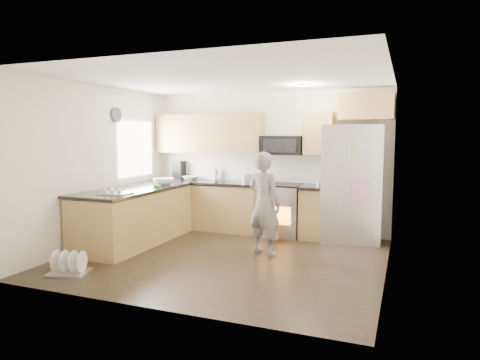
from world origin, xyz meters
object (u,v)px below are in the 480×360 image
at_px(stove_range, 280,198).
at_px(dish_rack, 69,268).
at_px(refrigerator, 350,184).
at_px(person, 264,203).

bearing_deg(stove_range, dish_rack, -122.02).
relative_size(refrigerator, person, 1.27).
xyz_separation_m(stove_range, dish_rack, (-1.95, -3.12, -0.59)).
height_order(refrigerator, dish_rack, refrigerator).
bearing_deg(dish_rack, refrigerator, 44.63).
height_order(stove_range, person, stove_range).
height_order(refrigerator, person, refrigerator).
relative_size(stove_range, dish_rack, 3.07).
distance_m(refrigerator, dish_rack, 4.54).
height_order(stove_range, dish_rack, stove_range).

